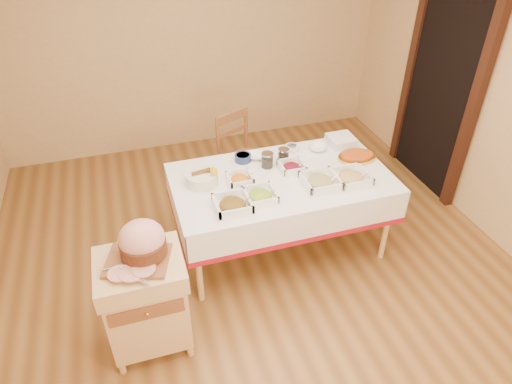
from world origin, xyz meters
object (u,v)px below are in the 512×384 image
preserve_jar_left (267,161)px  bread_basket (202,178)px  dining_chair (242,158)px  dining_table (281,193)px  plate_stack (341,141)px  ham_on_board (142,243)px  mustard_bottle (214,176)px  brass_platter (357,157)px  preserve_jar_right (283,156)px  butcher_cart (146,299)px

preserve_jar_left → bread_basket: preserve_jar_left is taller
dining_chair → preserve_jar_left: (0.05, -0.64, 0.34)m
dining_table → plate_stack: 0.82m
dining_chair → bread_basket: size_ratio=3.58×
ham_on_board → mustard_bottle: size_ratio=2.32×
ham_on_board → brass_platter: 2.08m
dining_chair → plate_stack: 1.01m
bread_basket → plate_stack: (1.36, 0.24, -0.01)m
bread_basket → plate_stack: bearing=10.0°
mustard_bottle → dining_table: bearing=-6.2°
preserve_jar_right → dining_table: bearing=-113.4°
mustard_bottle → preserve_jar_left: bearing=14.6°
ham_on_board → preserve_jar_left: size_ratio=3.15×
butcher_cart → preserve_jar_right: (1.34, 0.94, 0.36)m
plate_stack → brass_platter: plate_stack is taller
dining_table → plate_stack: plate_stack is taller
preserve_jar_right → bread_basket: preserve_jar_right is taller
dining_table → bread_basket: size_ratio=6.93×
butcher_cart → ham_on_board: bearing=38.1°
ham_on_board → plate_stack: 2.17m
preserve_jar_right → bread_basket: (-0.75, -0.12, -0.01)m
mustard_bottle → brass_platter: (1.29, 0.02, -0.06)m
butcher_cart → bread_basket: size_ratio=3.07×
preserve_jar_left → bread_basket: bearing=-172.0°
dining_table → preserve_jar_right: (0.10, 0.23, 0.22)m
mustard_bottle → plate_stack: size_ratio=0.78×
plate_stack → dining_table: bearing=-154.1°
butcher_cart → preserve_jar_left: (1.18, 0.91, 0.36)m
butcher_cart → plate_stack: (1.95, 1.06, 0.34)m
plate_stack → mustard_bottle: bearing=-167.3°
dining_table → plate_stack: (0.71, 0.35, 0.20)m
butcher_cart → preserve_jar_left: 1.53m
dining_chair → preserve_jar_right: 0.72m
preserve_jar_right → dining_chair: bearing=109.3°
butcher_cart → ham_on_board: 0.47m
bread_basket → brass_platter: 1.39m
dining_chair → brass_platter: 1.17m
dining_chair → preserve_jar_right: (0.21, -0.60, 0.33)m
ham_on_board → preserve_jar_right: (1.30, 0.91, -0.11)m
ham_on_board → preserve_jar_left: ham_on_board is taller
preserve_jar_left → plate_stack: preserve_jar_left is taller
ham_on_board → mustard_bottle: (0.64, 0.74, -0.08)m
preserve_jar_right → bread_basket: size_ratio=0.48×
preserve_jar_right → plate_stack: preserve_jar_right is taller
dining_table → brass_platter: brass_platter is taller
ham_on_board → preserve_jar_right: ham_on_board is taller
mustard_bottle → plate_stack: bearing=12.7°
bread_basket → dining_table: bearing=-9.3°
ham_on_board → preserve_jar_right: 1.59m
dining_chair → plate_stack: (0.83, -0.49, 0.32)m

